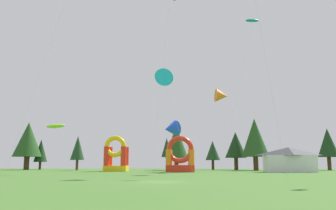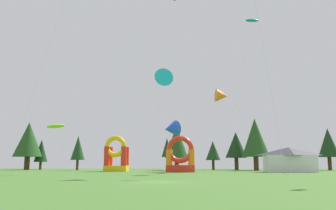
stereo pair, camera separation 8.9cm
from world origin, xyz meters
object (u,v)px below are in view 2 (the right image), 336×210
inflatable_blue_arch (180,159)px  kite_lime_parafoil (56,126)px  festival_tent (289,160)px  kite_teal_parafoil (252,21)px  inflatable_red_slide (116,158)px  kite_blue_delta (171,129)px  kite_cyan_delta (162,80)px  kite_orange_delta (222,96)px

inflatable_blue_arch → kite_lime_parafoil: bearing=-142.4°
kite_lime_parafoil → festival_tent: 36.91m
kite_teal_parafoil → inflatable_red_slide: size_ratio=3.30×
inflatable_red_slide → inflatable_blue_arch: bearing=-19.0°
inflatable_red_slide → kite_lime_parafoil: bearing=-106.7°
kite_teal_parafoil → festival_tent: (8.03, 14.13, -18.18)m
kite_teal_parafoil → kite_blue_delta: kite_teal_parafoil is taller
kite_teal_parafoil → inflatable_blue_arch: size_ratio=3.50×
kite_lime_parafoil → kite_cyan_delta: bearing=-23.2°
kite_cyan_delta → inflatable_blue_arch: bearing=84.4°
kite_orange_delta → festival_tent: kite_orange_delta is taller
kite_cyan_delta → inflatable_red_slide: kite_cyan_delta is taller
inflatable_red_slide → festival_tent: (29.36, -3.86, -0.37)m
festival_tent → inflatable_blue_arch: bearing=-179.7°
kite_lime_parafoil → kite_cyan_delta: 16.57m
kite_blue_delta → festival_tent: size_ratio=0.93×
kite_cyan_delta → kite_blue_delta: size_ratio=1.70×
kite_lime_parafoil → inflatable_red_slide: size_ratio=1.10×
inflatable_blue_arch → kite_cyan_delta: bearing=-95.6°
inflatable_red_slide → kite_orange_delta: bearing=-5.8°
kite_cyan_delta → inflatable_red_slide: 26.32m
kite_cyan_delta → kite_orange_delta: (9.18, 21.02, 2.14)m
kite_lime_parafoil → festival_tent: kite_lime_parafoil is taller
kite_cyan_delta → kite_orange_delta: size_ratio=0.85×
kite_teal_parafoil → kite_lime_parafoil: bearing=177.1°
kite_teal_parafoil → inflatable_red_slide: 33.11m
festival_tent → kite_lime_parafoil: bearing=-159.6°
kite_lime_parafoil → festival_tent: (34.34, 12.80, -4.36)m
inflatable_blue_arch → inflatable_red_slide: bearing=161.0°
kite_lime_parafoil → inflatable_blue_arch: 21.24m
kite_cyan_delta → kite_orange_delta: kite_orange_delta is taller
kite_lime_parafoil → kite_teal_parafoil: bearing=-2.9°
kite_teal_parafoil → kite_orange_delta: 17.75m
inflatable_blue_arch → festival_tent: 17.87m
kite_teal_parafoil → festival_tent: kite_teal_parafoil is taller
kite_teal_parafoil → inflatable_blue_arch: bearing=125.0°
festival_tent → kite_cyan_delta: bearing=-136.0°
kite_lime_parafoil → kite_orange_delta: (23.80, 14.76, 6.76)m
kite_blue_delta → inflatable_blue_arch: kite_blue_delta is taller
kite_blue_delta → festival_tent: bearing=32.5°
kite_teal_parafoil → inflatable_red_slide: kite_teal_parafoil is taller
kite_cyan_delta → festival_tent: size_ratio=1.58×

